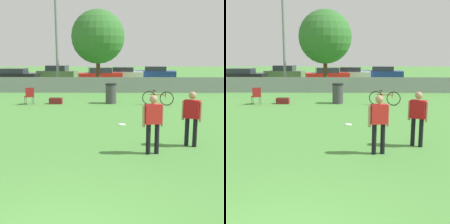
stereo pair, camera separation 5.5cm
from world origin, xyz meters
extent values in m
cube|color=gray|center=(0.00, 18.00, 0.55)|extent=(26.36, 0.03, 1.10)
cylinder|color=gray|center=(-3.57, 19.97, 4.66)|extent=(0.20, 0.20, 9.32)
cylinder|color=#4C331E|center=(-0.57, 21.69, 1.22)|extent=(0.32, 0.32, 2.44)
sphere|color=#33702D|center=(-0.57, 21.69, 4.05)|extent=(4.29, 4.29, 4.29)
cylinder|color=black|center=(1.82, 4.47, 0.44)|extent=(0.13, 0.13, 0.87)
cylinder|color=black|center=(2.06, 4.52, 0.44)|extent=(0.13, 0.13, 0.87)
cube|color=red|center=(1.94, 4.50, 1.15)|extent=(0.49, 0.30, 0.55)
sphere|color=tan|center=(1.94, 4.50, 1.56)|extent=(0.22, 0.22, 0.22)
cylinder|color=tan|center=(1.68, 4.45, 1.09)|extent=(0.08, 0.08, 0.60)
cylinder|color=tan|center=(2.20, 4.55, 1.09)|extent=(0.08, 0.08, 0.60)
cylinder|color=black|center=(3.08, 5.32, 0.44)|extent=(0.13, 0.13, 0.87)
cylinder|color=black|center=(3.30, 5.19, 0.44)|extent=(0.13, 0.13, 0.87)
cube|color=#B21419|center=(3.19, 5.26, 1.15)|extent=(0.50, 0.42, 0.55)
sphere|color=tan|center=(3.19, 5.26, 1.56)|extent=(0.22, 0.22, 0.22)
cylinder|color=tan|center=(2.96, 5.40, 1.09)|extent=(0.08, 0.08, 0.60)
cylinder|color=tan|center=(3.42, 5.12, 1.09)|extent=(0.08, 0.08, 0.60)
cylinder|color=white|center=(1.15, 8.07, 0.01)|extent=(0.28, 0.28, 0.03)
torus|color=white|center=(1.15, 8.07, 0.01)|extent=(0.29, 0.29, 0.03)
cylinder|color=#333338|center=(-3.79, 13.24, 0.21)|extent=(0.02, 0.02, 0.41)
cylinder|color=#333338|center=(-4.15, 13.05, 0.21)|extent=(0.02, 0.02, 0.41)
cylinder|color=#333338|center=(-3.60, 12.88, 0.21)|extent=(0.02, 0.02, 0.41)
cylinder|color=#333338|center=(-3.96, 12.69, 0.21)|extent=(0.02, 0.02, 0.41)
cube|color=maroon|center=(-3.88, 12.97, 0.43)|extent=(0.62, 0.62, 0.03)
cube|color=maroon|center=(-3.78, 12.77, 0.69)|extent=(0.42, 0.23, 0.49)
torus|color=black|center=(2.71, 12.89, 0.37)|extent=(0.74, 0.22, 0.75)
torus|color=black|center=(3.63, 12.67, 0.37)|extent=(0.74, 0.22, 0.75)
cylinder|color=#A51E19|center=(3.17, 12.78, 0.57)|extent=(0.86, 0.24, 0.04)
cylinder|color=#A51E19|center=(2.97, 12.83, 0.57)|extent=(0.03, 0.03, 0.39)
cylinder|color=#A51E19|center=(3.56, 12.68, 0.57)|extent=(0.03, 0.03, 0.35)
cube|color=black|center=(2.97, 12.83, 0.78)|extent=(0.17, 0.10, 0.04)
cylinder|color=black|center=(3.56, 12.68, 0.74)|extent=(0.13, 0.43, 0.03)
cylinder|color=#3F3F44|center=(0.62, 13.34, 0.52)|extent=(0.60, 0.60, 1.04)
cylinder|color=black|center=(0.62, 13.34, 1.08)|extent=(0.63, 0.63, 0.08)
cube|color=maroon|center=(-2.45, 13.15, 0.16)|extent=(0.71, 0.39, 0.32)
cube|color=black|center=(-2.45, 13.15, 0.33)|extent=(0.60, 0.04, 0.02)
cylinder|color=black|center=(-7.52, 26.85, 0.31)|extent=(0.62, 0.21, 0.61)
cylinder|color=black|center=(-7.60, 25.22, 0.31)|extent=(0.62, 0.21, 0.61)
cylinder|color=black|center=(-10.35, 26.98, 0.31)|extent=(0.62, 0.21, 0.61)
cube|color=black|center=(-8.98, 26.10, 0.51)|extent=(4.65, 2.06, 0.64)
cube|color=#2D333D|center=(-8.98, 26.10, 1.07)|extent=(2.45, 1.73, 0.48)
cylinder|color=black|center=(-3.99, 29.80, 0.30)|extent=(0.62, 0.26, 0.61)
cylinder|color=black|center=(-4.20, 28.20, 0.30)|extent=(0.62, 0.26, 0.61)
cylinder|color=black|center=(-6.46, 30.12, 0.30)|extent=(0.62, 0.26, 0.61)
cylinder|color=black|center=(-6.67, 28.52, 0.30)|extent=(0.62, 0.26, 0.61)
cube|color=#59724C|center=(-5.33, 29.16, 0.54)|extent=(4.22, 2.33, 0.74)
cube|color=#2D333D|center=(-5.33, 29.16, 1.19)|extent=(2.28, 1.86, 0.56)
cylinder|color=black|center=(0.46, 27.04, 0.33)|extent=(0.68, 0.30, 0.66)
cylinder|color=black|center=(0.73, 25.61, 0.33)|extent=(0.68, 0.30, 0.66)
cylinder|color=black|center=(-2.05, 26.58, 0.33)|extent=(0.68, 0.30, 0.66)
cylinder|color=black|center=(-1.78, 25.15, 0.33)|extent=(0.68, 0.30, 0.66)
cube|color=red|center=(-0.66, 26.09, 0.55)|extent=(4.35, 2.39, 0.68)
cube|color=#2D333D|center=(-0.66, 26.09, 1.14)|extent=(2.37, 1.84, 0.51)
cylinder|color=black|center=(3.04, 29.57, 0.33)|extent=(0.68, 0.26, 0.66)
cylinder|color=black|center=(2.84, 27.99, 0.33)|extent=(0.68, 0.26, 0.66)
cylinder|color=black|center=(0.52, 29.89, 0.33)|extent=(0.68, 0.26, 0.66)
cylinder|color=black|center=(0.32, 28.30, 0.33)|extent=(0.68, 0.26, 0.66)
cube|color=white|center=(1.68, 28.94, 0.53)|extent=(4.29, 2.32, 0.62)
cube|color=#2D333D|center=(1.68, 28.94, 1.07)|extent=(2.31, 1.85, 0.46)
cylinder|color=black|center=(6.55, 30.51, 0.34)|extent=(0.69, 0.25, 0.67)
cylinder|color=black|center=(6.38, 28.92, 0.34)|extent=(0.69, 0.25, 0.67)
cylinder|color=black|center=(3.88, 30.79, 0.34)|extent=(0.69, 0.25, 0.67)
cylinder|color=black|center=(3.71, 29.20, 0.34)|extent=(0.69, 0.25, 0.67)
cube|color=navy|center=(5.13, 29.86, 0.54)|extent=(4.49, 2.26, 0.64)
cube|color=#2D333D|center=(5.13, 29.86, 1.10)|extent=(2.40, 1.82, 0.48)
camera|label=1|loc=(0.92, -3.94, 2.82)|focal=50.00mm
camera|label=2|loc=(0.98, -3.94, 2.82)|focal=50.00mm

